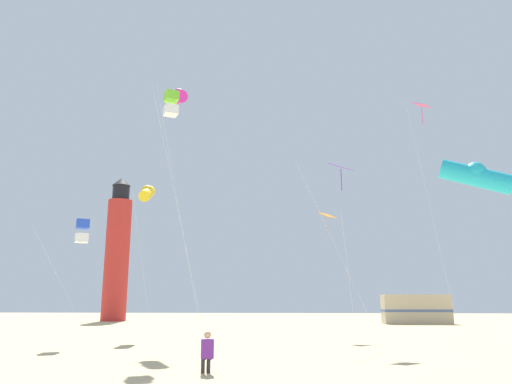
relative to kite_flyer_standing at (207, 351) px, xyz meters
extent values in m
cube|color=#722D99|center=(0.02, -0.08, 0.07)|extent=(0.39, 0.31, 0.52)
sphere|color=#D8A87F|center=(0.02, -0.08, 0.45)|extent=(0.20, 0.20, 0.20)
cylinder|color=#2D2D38|center=(0.05, 0.12, -0.17)|extent=(0.23, 0.38, 0.13)
cylinder|color=#2D2D38|center=(0.00, 0.27, -0.40)|extent=(0.11, 0.11, 0.42)
cylinder|color=#2D2D38|center=(-0.11, 0.07, -0.17)|extent=(0.23, 0.38, 0.13)
cylinder|color=#2D2D38|center=(-0.15, 0.22, -0.40)|extent=(0.11, 0.11, 0.42)
cylinder|color=silver|center=(5.34, 14.86, 2.95)|extent=(0.78, 2.19, 7.13)
cube|color=orange|center=(4.25, 15.24, 6.52)|extent=(1.22, 1.22, 0.40)
cylinder|color=orange|center=(4.25, 15.24, 5.87)|extent=(0.04, 0.04, 1.10)
cylinder|color=silver|center=(4.22, 7.26, 3.59)|extent=(3.50, 0.91, 8.40)
cube|color=purple|center=(4.66, 9.01, 7.79)|extent=(1.22, 1.22, 0.40)
cylinder|color=purple|center=(4.66, 9.01, 7.14)|extent=(0.04, 0.04, 1.10)
cylinder|color=silver|center=(-2.39, 5.60, 4.91)|extent=(2.34, 1.75, 11.05)
cube|color=#72D12D|center=(-3.26, 6.76, 10.79)|extent=(0.82, 0.82, 0.44)
cube|color=white|center=(-3.26, 6.76, 10.09)|extent=(0.82, 0.82, 0.44)
cylinder|color=#1EB2D1|center=(8.92, 3.35, 5.70)|extent=(2.59, 1.30, 1.48)
sphere|color=#1EB2D1|center=(8.92, 3.35, 5.85)|extent=(0.76, 0.76, 0.76)
cylinder|color=silver|center=(9.96, 13.64, 6.26)|extent=(1.89, 0.36, 13.74)
cube|color=#E54C8C|center=(10.13, 14.58, 13.13)|extent=(1.22, 1.22, 0.40)
cylinder|color=#E54C8C|center=(10.13, 14.58, 12.48)|extent=(0.04, 0.04, 1.10)
cylinder|color=silver|center=(-8.07, 7.25, 2.10)|extent=(3.32, 0.07, 5.42)
cube|color=blue|center=(-8.09, 8.90, 5.15)|extent=(0.82, 0.82, 0.44)
cube|color=white|center=(-8.09, 8.90, 4.45)|extent=(0.82, 0.82, 0.44)
cylinder|color=silver|center=(-6.63, 13.81, 3.67)|extent=(1.52, 0.28, 8.56)
cylinder|color=yellow|center=(-6.77, 14.56, 7.95)|extent=(1.13, 2.58, 1.48)
sphere|color=yellow|center=(-6.77, 14.56, 8.10)|extent=(0.76, 0.76, 0.76)
cylinder|color=silver|center=(-3.68, 10.42, 6.19)|extent=(2.66, 1.14, 13.60)
cylinder|color=#D826A5|center=(-4.24, 11.74, 12.98)|extent=(1.62, 2.57, 1.48)
sphere|color=#D826A5|center=(-4.24, 11.74, 13.13)|extent=(0.76, 0.76, 0.76)
cylinder|color=red|center=(-18.88, 41.38, 6.39)|extent=(2.80, 2.80, 14.00)
cylinder|color=black|center=(-18.88, 41.38, 14.29)|extent=(2.00, 2.00, 1.80)
cone|color=black|center=(-18.88, 41.38, 15.69)|extent=(2.20, 2.20, 1.00)
cube|color=#C6B28C|center=(13.68, 36.39, 0.79)|extent=(6.46, 2.48, 2.80)
cube|color=#4C608C|center=(13.68, 36.39, 0.65)|extent=(6.50, 2.52, 0.24)
camera|label=1|loc=(2.72, -14.14, 1.29)|focal=34.34mm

